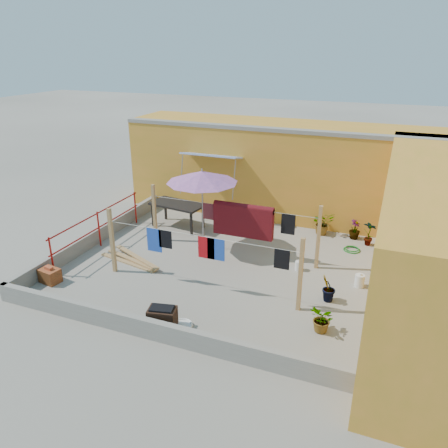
{
  "coord_description": "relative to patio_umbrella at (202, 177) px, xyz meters",
  "views": [
    {
      "loc": [
        4.08,
        -10.0,
        5.64
      ],
      "look_at": [
        -0.01,
        0.3,
        1.1
      ],
      "focal_mm": 35.0,
      "sensor_mm": 36.0,
      "label": 1
    }
  ],
  "objects": [
    {
      "name": "ground",
      "position": [
        0.88,
        -0.81,
        -2.2
      ],
      "size": [
        80.0,
        80.0,
        0.0
      ],
      "primitive_type": "plane",
      "color": "#9E998E",
      "rests_on": "ground"
    },
    {
      "name": "wall_back",
      "position": [
        1.38,
        3.89,
        -0.59
      ],
      "size": [
        11.0,
        3.27,
        3.21
      ],
      "color": "orange",
      "rests_on": "ground"
    },
    {
      "name": "wall_right",
      "position": [
        6.08,
        -0.81,
        -0.6
      ],
      "size": [
        2.4,
        9.0,
        3.2
      ],
      "primitive_type": "cube",
      "color": "orange",
      "rests_on": "ground"
    },
    {
      "name": "parapet_front",
      "position": [
        0.88,
        -4.39,
        -1.98
      ],
      "size": [
        8.3,
        0.16,
        0.44
      ],
      "primitive_type": "cube",
      "color": "gray",
      "rests_on": "ground"
    },
    {
      "name": "parapet_left",
      "position": [
        -3.2,
        -0.81,
        -1.98
      ],
      "size": [
        0.16,
        7.3,
        0.44
      ],
      "primitive_type": "cube",
      "color": "gray",
      "rests_on": "ground"
    },
    {
      "name": "red_railing",
      "position": [
        -2.97,
        -1.01,
        -1.48
      ],
      "size": [
        0.05,
        4.2,
        1.1
      ],
      "color": "#A31410",
      "rests_on": "ground"
    },
    {
      "name": "clothesline_rig",
      "position": [
        1.19,
        -0.27,
        -1.16
      ],
      "size": [
        5.09,
        2.35,
        1.8
      ],
      "color": "tan",
      "rests_on": "ground"
    },
    {
      "name": "patio_umbrella",
      "position": [
        0.0,
        0.0,
        0.0
      ],
      "size": [
        2.67,
        2.67,
        2.45
      ],
      "color": "gray",
      "rests_on": "ground"
    },
    {
      "name": "outdoor_table",
      "position": [
        -1.48,
        1.22,
        -1.46
      ],
      "size": [
        1.87,
        1.12,
        0.83
      ],
      "color": "black",
      "rests_on": "ground"
    },
    {
      "name": "brick_stack",
      "position": [
        -2.82,
        -3.31,
        -2.01
      ],
      "size": [
        0.56,
        0.45,
        0.44
      ],
      "color": "#AB5927",
      "rests_on": "ground"
    },
    {
      "name": "lumber_pile",
      "position": [
        -1.49,
        -1.57,
        -2.14
      ],
      "size": [
        2.07,
        0.98,
        0.13
      ],
      "color": "tan",
      "rests_on": "ground"
    },
    {
      "name": "brazier",
      "position": [
        0.85,
        -4.01,
        -1.94
      ],
      "size": [
        0.66,
        0.51,
        0.53
      ],
      "color": "black",
      "rests_on": "ground"
    },
    {
      "name": "white_basin",
      "position": [
        1.2,
        -3.82,
        -2.16
      ],
      "size": [
        0.48,
        0.48,
        0.08
      ],
      "color": "silver",
      "rests_on": "ground"
    },
    {
      "name": "water_jug_a",
      "position": [
        4.58,
        -0.62,
        -2.04
      ],
      "size": [
        0.24,
        0.24,
        0.38
      ],
      "color": "silver",
      "rests_on": "ground"
    },
    {
      "name": "water_jug_b",
      "position": [
        2.97,
        -0.33,
        -2.07
      ],
      "size": [
        0.19,
        0.19,
        0.31
      ],
      "color": "silver",
      "rests_on": "ground"
    },
    {
      "name": "green_hose",
      "position": [
        4.17,
        1.48,
        -2.17
      ],
      "size": [
        0.49,
        0.49,
        0.07
      ],
      "color": "#186E20",
      "rests_on": "ground"
    },
    {
      "name": "plant_back_a",
      "position": [
        3.12,
        2.39,
        -1.83
      ],
      "size": [
        0.88,
        0.85,
        0.75
      ],
      "primitive_type": "imported",
      "rotation": [
        0.0,
        0.0,
        0.52
      ],
      "color": "#28601B",
      "rests_on": "ground"
    },
    {
      "name": "plant_back_b",
      "position": [
        4.13,
        2.39,
        -1.89
      ],
      "size": [
        0.43,
        0.43,
        0.62
      ],
      "primitive_type": "imported",
      "rotation": [
        0.0,
        0.0,
        1.27
      ],
      "color": "#28601B",
      "rests_on": "ground"
    },
    {
      "name": "plant_right_a",
      "position": [
        4.58,
        2.04,
        -1.81
      ],
      "size": [
        0.49,
        0.41,
        0.79
      ],
      "primitive_type": "imported",
      "rotation": [
        0.0,
        0.0,
        2.77
      ],
      "color": "#28601B",
      "rests_on": "ground"
    },
    {
      "name": "plant_right_b",
      "position": [
        3.94,
        -1.62,
        -1.85
      ],
      "size": [
        0.43,
        0.47,
        0.7
      ],
      "primitive_type": "imported",
      "rotation": [
        0.0,
        0.0,
        4.35
      ],
      "color": "#28601B",
      "rests_on": "ground"
    },
    {
      "name": "plant_right_c",
      "position": [
        4.04,
        -2.87,
        -1.9
      ],
      "size": [
        0.68,
        0.71,
        0.61
      ],
      "primitive_type": "imported",
      "rotation": [
        0.0,
        0.0,
        5.24
      ],
      "color": "#28601B",
      "rests_on": "ground"
    }
  ]
}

